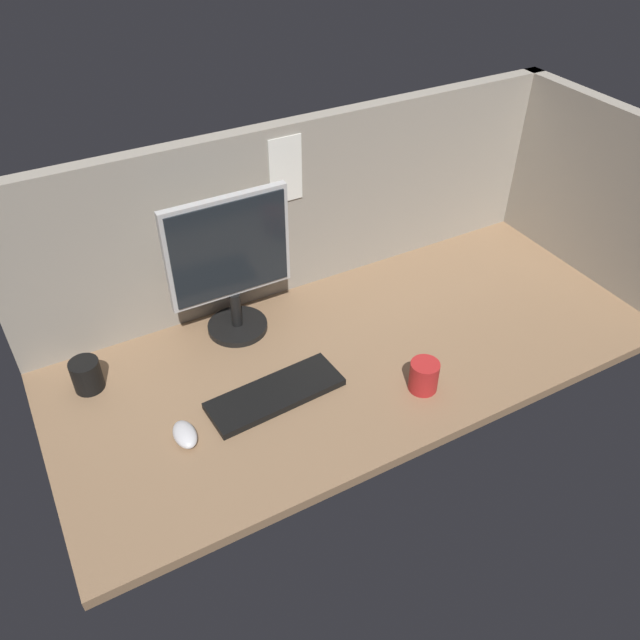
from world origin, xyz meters
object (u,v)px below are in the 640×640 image
Objects in this scene: monitor at (230,262)px; mug_black_travel at (87,375)px; mouse at (185,434)px; mug_red_plastic at (424,376)px; keyboard at (275,394)px.

monitor reaches higher than mug_black_travel.
monitor is at bearing 5.67° from mug_black_travel.
mouse is 64.29cm from mug_red_plastic.
monitor is 4.94× the size of mug_red_plastic.
mouse is (-28.48, -34.45, -22.11)cm from monitor.
mug_black_travel is at bearing 143.59° from keyboard.
monitor is at bearing 125.44° from mug_red_plastic.
monitor reaches higher than mouse.
mug_red_plastic is 90.69cm from mug_black_travel.
monitor is 49.86cm from mouse.
monitor is 4.82× the size of mug_black_travel.
monitor is 4.59× the size of mouse.
mug_black_travel is at bearing -174.33° from monitor.
mug_red_plastic is at bearing -27.77° from keyboard.
mouse is (-26.19, -2.53, 0.70)cm from keyboard.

